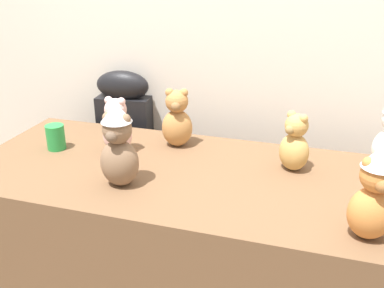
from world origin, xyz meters
name	(u,v)px	position (x,y,z in m)	size (l,w,h in m)	color
wall_back	(231,1)	(0.00, 0.88, 1.30)	(7.00, 0.08, 2.60)	silver
display_table	(192,247)	(0.00, 0.25, 0.36)	(1.81, 0.76, 0.71)	brown
instrument_case	(127,156)	(-0.53, 0.76, 0.49)	(0.29, 0.14, 0.96)	black
teddy_bear_honey	(295,144)	(0.37, 0.39, 0.82)	(0.16, 0.15, 0.24)	tan
teddy_bear_mocha	(118,146)	(-0.22, 0.08, 0.87)	(0.14, 0.13, 0.32)	#7F6047
teddy_bear_blush	(117,127)	(-0.36, 0.34, 0.83)	(0.13, 0.11, 0.25)	beige
teddy_bear_caramel	(177,120)	(-0.14, 0.48, 0.83)	(0.16, 0.14, 0.26)	#B27A42
teddy_bear_ginger	(374,195)	(0.63, -0.01, 0.86)	(0.16, 0.14, 0.30)	#D17F3D
party_cup_green	(56,137)	(-0.64, 0.29, 0.77)	(0.08, 0.08, 0.11)	#238C3D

